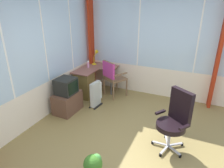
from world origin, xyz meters
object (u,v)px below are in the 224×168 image
at_px(tv_remote, 110,65).
at_px(spray_bottle, 88,64).
at_px(space_heater, 96,94).
at_px(potted_plant, 93,165).
at_px(tv_on_stand, 67,97).
at_px(office_chair, 175,117).
at_px(wooden_armchair, 111,74).
at_px(desk_lamp, 97,55).
at_px(desk, 85,83).

height_order(tv_remote, spray_bottle, spray_bottle).
height_order(space_heater, potted_plant, space_heater).
xyz_separation_m(tv_on_stand, space_heater, (0.51, -0.48, -0.05)).
bearing_deg(spray_bottle, office_chair, -119.12).
xyz_separation_m(office_chair, tv_on_stand, (0.26, 2.44, -0.24)).
distance_m(wooden_armchair, tv_on_stand, 1.32).
height_order(desk_lamp, tv_on_stand, desk_lamp).
distance_m(desk_lamp, potted_plant, 3.45).
height_order(spray_bottle, potted_plant, spray_bottle).
bearing_deg(wooden_armchair, desk, 112.28).
relative_size(wooden_armchair, potted_plant, 2.56).
xyz_separation_m(desk_lamp, potted_plant, (-3.00, -1.53, -0.77)).
bearing_deg(spray_bottle, tv_remote, -50.23).
relative_size(desk_lamp, spray_bottle, 1.93).
bearing_deg(desk, office_chair, -114.63).
relative_size(tv_remote, space_heater, 0.24).
bearing_deg(office_chair, spray_bottle, 60.88).
relative_size(spray_bottle, wooden_armchair, 0.22).
bearing_deg(desk_lamp, tv_on_stand, -178.38).
xyz_separation_m(desk, space_heater, (-0.37, -0.52, -0.07)).
height_order(spray_bottle, office_chair, office_chair).
relative_size(wooden_armchair, office_chair, 0.91).
relative_size(desk, wooden_armchair, 1.13).
xyz_separation_m(desk_lamp, space_heater, (-1.05, -0.53, -0.68)).
relative_size(desk, tv_on_stand, 1.36).
xyz_separation_m(tv_on_stand, potted_plant, (-1.44, -1.49, -0.14)).
relative_size(desk, tv_remote, 7.52).
xyz_separation_m(tv_remote, space_heater, (-1.04, -0.10, -0.41)).
bearing_deg(wooden_armchair, potted_plant, -161.11).
height_order(wooden_armchair, office_chair, office_chair).
xyz_separation_m(wooden_armchair, potted_plant, (-2.58, -0.88, -0.41)).
bearing_deg(potted_plant, desk_lamp, 27.11).
bearing_deg(potted_plant, space_heater, 27.31).
relative_size(space_heater, potted_plant, 1.64).
xyz_separation_m(office_chair, potted_plant, (-1.18, 0.95, -0.38)).
bearing_deg(space_heater, tv_remote, 5.46).
bearing_deg(space_heater, office_chair, -111.43).
height_order(desk_lamp, tv_remote, desk_lamp).
relative_size(tv_remote, office_chair, 0.14).
height_order(tv_remote, space_heater, tv_remote).
bearing_deg(office_chair, desk, 65.37).
distance_m(wooden_armchair, office_chair, 2.30).
relative_size(office_chair, potted_plant, 2.80).
height_order(desk, potted_plant, desk).
bearing_deg(tv_remote, desk, 164.49).
bearing_deg(wooden_armchair, tv_remote, 28.56).
bearing_deg(desk, wooden_armchair, -67.72).
bearing_deg(wooden_armchair, space_heater, 168.99).
bearing_deg(tv_on_stand, spray_bottle, 4.62).
bearing_deg(desk_lamp, wooden_armchair, -122.63).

